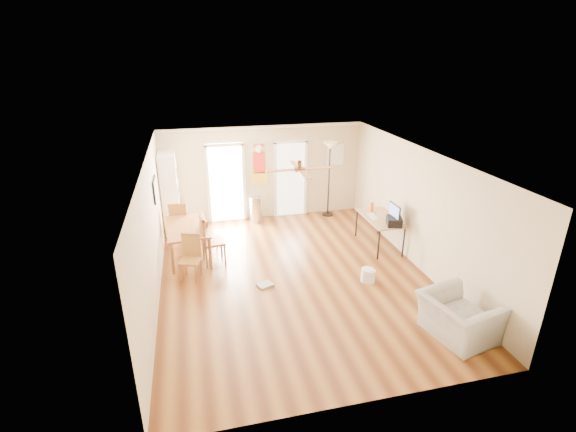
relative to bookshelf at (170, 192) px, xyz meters
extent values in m
plane|color=brown|center=(2.52, -3.16, -1.05)|extent=(7.00, 7.00, 0.00)
cube|color=red|center=(2.40, 0.32, 0.50)|extent=(0.46, 0.03, 1.10)
cube|color=white|center=(4.57, 0.31, 0.65)|extent=(0.50, 0.04, 0.60)
cube|color=black|center=(-0.20, -1.76, 0.65)|extent=(0.04, 0.66, 0.48)
cylinder|color=#B1B1B3|center=(2.22, 0.00, -0.68)|extent=(0.38, 0.38, 0.73)
cube|color=silver|center=(4.72, -2.11, -0.29)|extent=(0.18, 0.46, 0.02)
cube|color=black|center=(4.97, -2.70, -0.20)|extent=(0.42, 0.46, 0.19)
cylinder|color=#E54A14|center=(4.82, -1.80, -0.18)|extent=(0.08, 0.08, 0.24)
cylinder|color=white|center=(3.93, -3.69, -0.90)|extent=(0.29, 0.29, 0.29)
cylinder|color=white|center=(3.97, -3.73, -0.91)|extent=(0.28, 0.28, 0.27)
cube|color=gray|center=(1.84, -3.38, -1.02)|extent=(0.37, 0.33, 0.04)
imported|color=#ACACA7|center=(4.67, -5.68, -0.68)|extent=(1.19, 1.30, 0.73)
camera|label=1|loc=(0.60, -10.63, 3.45)|focal=25.99mm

